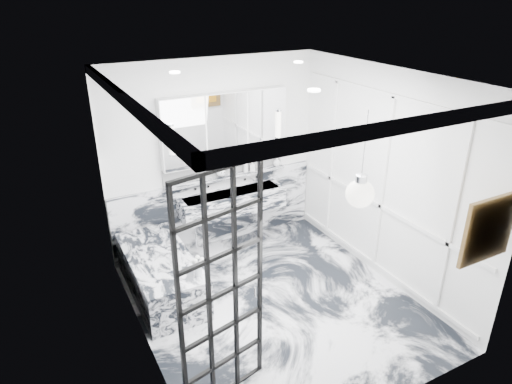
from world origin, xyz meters
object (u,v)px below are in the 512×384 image
crittall_door (222,293)px  mirror_cabinet (225,127)px  trough_sink (232,202)px  bathtub (161,274)px

crittall_door → mirror_cabinet: size_ratio=1.23×
trough_sink → mirror_cabinet: bearing=90.0°
trough_sink → bathtub: bearing=-153.5°
crittall_door → bathtub: size_ratio=1.42×
trough_sink → crittall_door: bearing=-116.7°
mirror_cabinet → bathtub: (-1.32, -0.83, -1.54)m
crittall_door → mirror_cabinet: bearing=51.6°
crittall_door → mirror_cabinet: 3.03m
mirror_cabinet → crittall_door: bearing=-115.3°
mirror_cabinet → trough_sink: bearing=-90.0°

